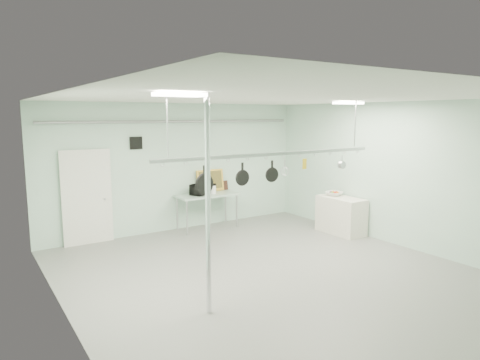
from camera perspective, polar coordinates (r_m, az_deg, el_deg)
floor at (r=7.99m, az=4.65°, el=-12.68°), size 8.00×8.00×0.00m
ceiling at (r=7.45m, az=4.96°, el=10.84°), size 7.00×8.00×0.02m
back_wall at (r=10.94m, az=-8.18°, el=1.71°), size 7.00×0.02×3.20m
right_wall at (r=10.07m, az=20.65°, el=0.65°), size 0.02×8.00×3.20m
door at (r=10.23m, az=-19.74°, el=-2.31°), size 1.10×0.10×2.20m
wall_vent at (r=10.45m, az=-13.70°, el=4.82°), size 0.30×0.04×0.30m
conduit_pipe at (r=10.79m, az=-8.11°, el=7.74°), size 6.60×0.07×0.07m
chrome_pole at (r=6.14m, az=-4.30°, el=-3.60°), size 0.08×0.08×3.20m
prep_table at (r=10.99m, az=-4.40°, el=-2.25°), size 1.60×0.70×0.91m
side_cabinet at (r=10.89m, az=13.30°, el=-4.61°), size 0.60×1.20×0.90m
pot_rack at (r=7.83m, az=4.66°, el=3.70°), size 4.80×0.06×1.00m
light_panel_left at (r=5.60m, az=-8.04°, el=11.23°), size 0.65×0.30×0.05m
light_panel_right at (r=9.52m, az=14.25°, el=9.93°), size 0.65×0.30×0.05m
microwave at (r=10.87m, az=-5.27°, el=-1.25°), size 0.59×0.50×0.27m
coffee_canister at (r=10.98m, az=-3.62°, el=-1.27°), size 0.21×0.21×0.22m
painting_large at (r=11.31m, az=-3.99°, el=-0.07°), size 0.78×0.14×0.58m
painting_small at (r=11.52m, az=-2.34°, el=-0.73°), size 0.30×0.09×0.25m
fruit_bowl at (r=11.00m, az=12.44°, el=-1.79°), size 0.50×0.50×0.10m
skillet_left at (r=7.08m, az=-4.78°, el=0.01°), size 0.38×0.13×0.49m
skillet_mid at (r=7.46m, az=0.32°, el=0.87°), size 0.28×0.06×0.38m
skillet_right at (r=7.83m, az=4.29°, el=1.27°), size 0.27×0.09×0.37m
whisk at (r=8.01m, az=5.99°, el=1.70°), size 0.19×0.19×0.29m
grater at (r=8.32m, az=8.60°, el=2.15°), size 0.09×0.03×0.22m
saucepan at (r=9.04m, az=13.44°, el=2.36°), size 0.17×0.13×0.27m
fruit_cluster at (r=11.00m, az=12.45°, el=-1.58°), size 0.24×0.24×0.09m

